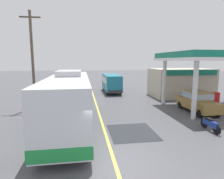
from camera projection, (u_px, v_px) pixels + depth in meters
name	position (u px, v px, depth m)	size (l,w,h in m)	color
ground	(92.00, 90.00, 28.13)	(120.00, 120.00, 0.00)	#4C4C51
lane_divider_stripe	(94.00, 97.00, 23.25)	(0.16, 50.00, 0.01)	#D8CC4C
wet_puddle_patch	(132.00, 132.00, 11.66)	(2.79, 3.11, 0.01)	#26282D
coach_bus_main	(69.00, 101.00, 12.44)	(2.60, 11.04, 3.69)	silver
gas_station_roadside	(190.00, 76.00, 21.28)	(9.10, 11.95, 5.10)	#147259
car_at_pump	(197.00, 100.00, 16.12)	(1.70, 4.20, 1.82)	olive
minibus_opposing_lane	(111.00, 82.00, 26.38)	(2.04, 6.13, 2.44)	teal
motorcycle_parked_forecourt	(210.00, 124.00, 11.83)	(0.55, 1.80, 0.92)	black
pedestrian_near_pump	(187.00, 98.00, 17.58)	(0.55, 0.22, 1.66)	#33333F
utility_pole_roadside	(32.00, 58.00, 17.33)	(1.80, 0.24, 8.79)	brown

